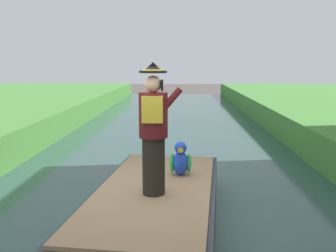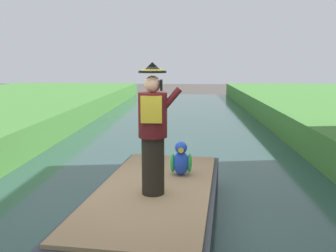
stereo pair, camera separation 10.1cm
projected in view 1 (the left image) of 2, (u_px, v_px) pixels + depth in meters
ground_plane at (155, 233)px, 5.62m from camera, size 80.00×80.00×0.00m
canal_water at (155, 230)px, 5.61m from camera, size 7.04×48.00×0.10m
boat at (155, 207)px, 5.61m from camera, size 2.23×4.37×0.61m
person_pirate at (153, 130)px, 5.13m from camera, size 0.61×0.42×1.85m
parrot_plush at (181, 160)px, 6.13m from camera, size 0.36×0.35×0.57m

